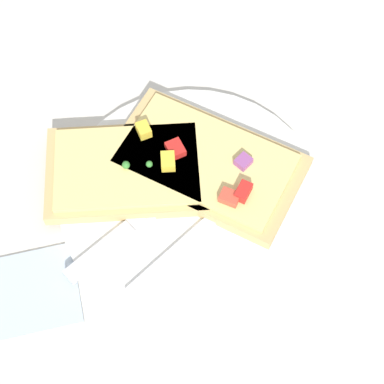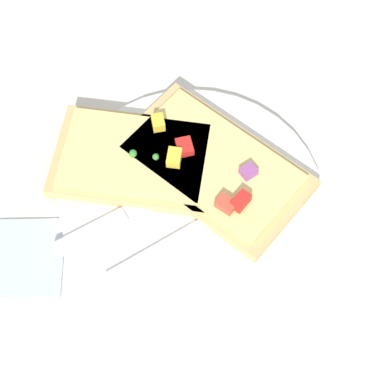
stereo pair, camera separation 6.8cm
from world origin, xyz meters
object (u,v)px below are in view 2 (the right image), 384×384
pizza_slice_main (213,166)px  pizza_slice_corner (135,158)px  plate (192,199)px  fork (203,224)px  knife (133,211)px

pizza_slice_main → pizza_slice_corner: 0.09m
plate → fork: 0.04m
plate → pizza_slice_corner: pizza_slice_corner is taller
plate → fork: (-0.01, 0.03, 0.01)m
knife → pizza_slice_corner: (-0.00, -0.06, 0.01)m
plate → knife: size_ratio=1.43×
knife → pizza_slice_main: 0.10m
pizza_slice_corner → fork: bearing=-37.2°
knife → pizza_slice_main: size_ratio=0.87×
pizza_slice_main → knife: bearing=-109.9°
fork → plate: bearing=77.3°
plate → knife: 0.07m
fork → pizza_slice_main: pizza_slice_main is taller
plate → pizza_slice_main: pizza_slice_main is taller
pizza_slice_main → fork: bearing=-59.5°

